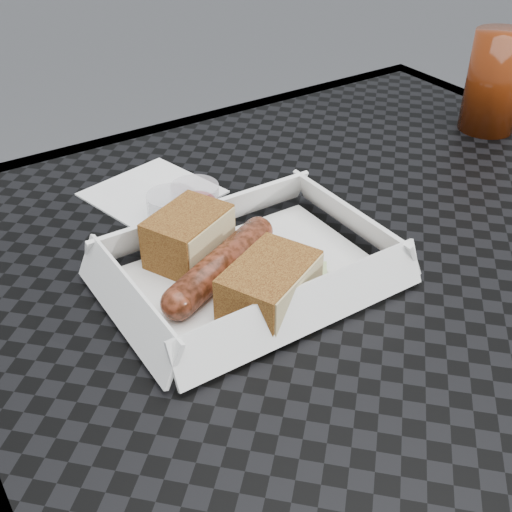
% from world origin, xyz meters
% --- Properties ---
extents(patio_table, '(0.80, 0.80, 0.74)m').
position_xyz_m(patio_table, '(0.00, 0.00, 0.67)').
color(patio_table, black).
rests_on(patio_table, ground).
extents(food_tray, '(0.22, 0.15, 0.00)m').
position_xyz_m(food_tray, '(-0.13, 0.04, 0.75)').
color(food_tray, white).
rests_on(food_tray, patio_table).
extents(bratwurst, '(0.14, 0.08, 0.03)m').
position_xyz_m(bratwurst, '(-0.15, 0.05, 0.76)').
color(bratwurst, maroon).
rests_on(bratwurst, food_tray).
extents(bread_near, '(0.09, 0.08, 0.05)m').
position_xyz_m(bread_near, '(-0.16, 0.10, 0.77)').
color(bread_near, brown).
rests_on(bread_near, food_tray).
extents(bread_far, '(0.10, 0.09, 0.04)m').
position_xyz_m(bread_far, '(-0.14, -0.00, 0.77)').
color(bread_far, brown).
rests_on(bread_far, food_tray).
extents(veg_garnish, '(0.03, 0.03, 0.00)m').
position_xyz_m(veg_garnish, '(-0.08, -0.00, 0.75)').
color(veg_garnish, '#DB3E09').
rests_on(veg_garnish, food_tray).
extents(napkin, '(0.14, 0.14, 0.00)m').
position_xyz_m(napkin, '(-0.13, 0.23, 0.75)').
color(napkin, white).
rests_on(napkin, patio_table).
extents(condiment_cup_sauce, '(0.05, 0.05, 0.03)m').
position_xyz_m(condiment_cup_sauce, '(-0.11, 0.17, 0.76)').
color(condiment_cup_sauce, maroon).
rests_on(condiment_cup_sauce, patio_table).
extents(condiment_cup_empty, '(0.05, 0.05, 0.03)m').
position_xyz_m(condiment_cup_empty, '(-0.14, 0.17, 0.76)').
color(condiment_cup_empty, silver).
rests_on(condiment_cup_empty, patio_table).
extents(drink_glass, '(0.07, 0.07, 0.13)m').
position_xyz_m(drink_glass, '(0.31, 0.15, 0.81)').
color(drink_glass, '#501A06').
rests_on(drink_glass, patio_table).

